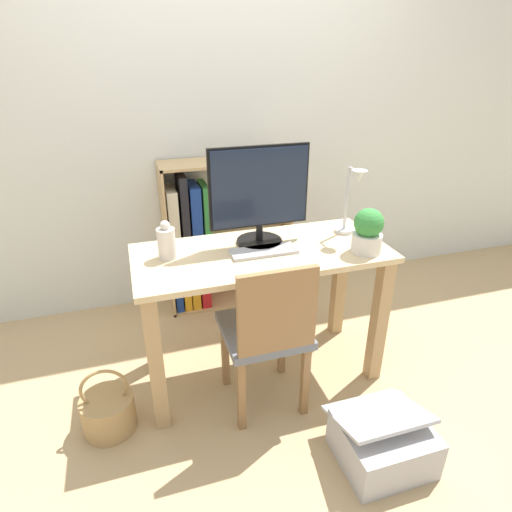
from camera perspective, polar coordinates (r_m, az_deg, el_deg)
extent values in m
plane|color=tan|center=(2.56, 0.69, -14.94)|extent=(10.00, 10.00, 0.00)
cube|color=silver|center=(2.93, -5.54, 18.47)|extent=(8.00, 0.05, 2.60)
cube|color=#D8BC8C|center=(2.15, 0.79, 0.36)|extent=(1.28, 0.57, 0.03)
cube|color=tan|center=(2.07, -13.19, -13.95)|extent=(0.07, 0.07, 0.73)
cube|color=tan|center=(2.39, 16.07, -8.39)|extent=(0.07, 0.07, 0.73)
cube|color=tan|center=(2.45, -14.20, -7.29)|extent=(0.07, 0.07, 0.73)
cube|color=tan|center=(2.72, 11.03, -3.36)|extent=(0.07, 0.07, 0.73)
cylinder|color=black|center=(2.23, 0.45, 1.98)|extent=(0.24, 0.24, 0.02)
cylinder|color=black|center=(2.20, 0.45, 3.26)|extent=(0.04, 0.04, 0.09)
cube|color=black|center=(2.13, 0.42, 9.20)|extent=(0.51, 0.02, 0.41)
cube|color=#192338|center=(2.12, 0.47, 9.16)|extent=(0.49, 0.03, 0.38)
cube|color=#B2B2B7|center=(2.11, 1.13, 0.64)|extent=(0.33, 0.12, 0.02)
cylinder|color=silver|center=(2.08, -11.84, 1.64)|extent=(0.09, 0.09, 0.15)
sphere|color=silver|center=(2.04, -12.07, 4.00)|extent=(0.05, 0.05, 0.05)
cylinder|color=#B7B7BC|center=(2.40, 11.61, 3.36)|extent=(0.10, 0.10, 0.02)
cylinder|color=#B7B7BC|center=(2.34, 12.00, 7.43)|extent=(0.02, 0.02, 0.34)
cylinder|color=#B7B7BC|center=(2.25, 13.01, 11.14)|extent=(0.01, 0.10, 0.01)
cone|color=#B7B7BC|center=(2.22, 13.59, 10.30)|extent=(0.08, 0.08, 0.06)
cylinder|color=silver|center=(2.17, 14.51, 1.69)|extent=(0.15, 0.15, 0.10)
sphere|color=#388C3D|center=(2.13, 14.82, 4.29)|extent=(0.14, 0.14, 0.14)
cube|color=slate|center=(2.12, 1.03, -9.81)|extent=(0.40, 0.40, 0.04)
cube|color=olive|center=(1.86, 2.88, -7.46)|extent=(0.36, 0.03, 0.40)
cube|color=olive|center=(2.11, -1.97, -18.02)|extent=(0.04, 0.04, 0.41)
cube|color=olive|center=(2.20, 6.54, -16.18)|extent=(0.04, 0.04, 0.41)
cube|color=olive|center=(2.35, -4.13, -12.76)|extent=(0.04, 0.04, 0.41)
cube|color=olive|center=(2.43, 3.47, -11.34)|extent=(0.04, 0.04, 0.41)
cube|color=tan|center=(2.91, -11.86, 1.90)|extent=(0.02, 0.28, 1.03)
cube|color=tan|center=(3.09, 3.84, 3.82)|extent=(0.02, 0.28, 1.03)
cube|color=tan|center=(3.20, -3.53, -5.44)|extent=(0.86, 0.28, 0.02)
cube|color=tan|center=(2.82, -4.09, 12.43)|extent=(0.86, 0.28, 0.02)
cube|color=tan|center=(2.97, -3.79, 2.91)|extent=(0.83, 0.28, 0.02)
cube|color=navy|center=(3.05, -10.55, -3.17)|extent=(0.05, 0.24, 0.39)
cube|color=orange|center=(3.04, -9.51, -2.58)|extent=(0.05, 0.24, 0.45)
cube|color=orange|center=(3.05, -8.41, -2.42)|extent=(0.06, 0.24, 0.45)
cube|color=red|center=(3.06, -7.10, -2.38)|extent=(0.06, 0.24, 0.43)
cube|color=beige|center=(2.85, -11.15, 5.46)|extent=(0.07, 0.24, 0.35)
cube|color=black|center=(2.84, -9.74, 6.46)|extent=(0.05, 0.24, 0.44)
cube|color=navy|center=(2.86, -8.27, 5.92)|extent=(0.07, 0.24, 0.37)
cube|color=#2D7F38|center=(2.88, -6.89, 6.06)|extent=(0.04, 0.24, 0.36)
cylinder|color=tan|center=(2.30, -19.05, -19.19)|extent=(0.25, 0.25, 0.18)
torus|color=tan|center=(2.20, -19.65, -16.30)|extent=(0.22, 0.02, 0.22)
cube|color=#B2B2B7|center=(2.14, 16.56, -22.80)|extent=(0.38, 0.34, 0.20)
cube|color=#B2B2B7|center=(2.10, 15.90, -19.59)|extent=(0.39, 0.33, 0.13)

